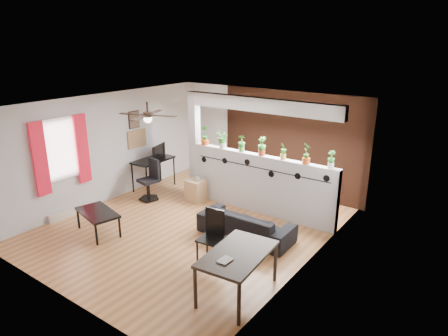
% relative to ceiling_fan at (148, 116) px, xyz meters
% --- Properties ---
extents(room_shell, '(6.30, 7.10, 2.90)m').
position_rel_ceiling_fan_xyz_m(room_shell, '(0.80, 0.30, -1.01)').
color(room_shell, '#9A5F32').
rests_on(room_shell, ground).
extents(partition_wall, '(3.60, 0.18, 1.35)m').
position_rel_ceiling_fan_xyz_m(partition_wall, '(1.60, 1.80, -1.64)').
color(partition_wall, '#BCBCC1').
rests_on(partition_wall, ground).
extents(ceiling_header, '(3.60, 0.18, 0.30)m').
position_rel_ceiling_fan_xyz_m(ceiling_header, '(1.60, 1.80, 0.14)').
color(ceiling_header, silver).
rests_on(ceiling_header, room_shell).
extents(pier_column, '(0.22, 0.20, 2.60)m').
position_rel_ceiling_fan_xyz_m(pier_column, '(-0.31, 1.80, -1.01)').
color(pier_column, '#BCBCC1').
rests_on(pier_column, ground).
extents(brick_panel, '(3.90, 0.05, 2.60)m').
position_rel_ceiling_fan_xyz_m(brick_panel, '(1.60, 3.27, -1.01)').
color(brick_panel, '#A04E2E').
rests_on(brick_panel, ground).
extents(vine_decal, '(3.31, 0.01, 0.30)m').
position_rel_ceiling_fan_xyz_m(vine_decal, '(1.60, 1.70, -1.23)').
color(vine_decal, black).
rests_on(vine_decal, partition_wall).
extents(window_assembly, '(0.09, 1.30, 1.55)m').
position_rel_ceiling_fan_xyz_m(window_assembly, '(-1.76, -0.90, -0.81)').
color(window_assembly, white).
rests_on(window_assembly, room_shell).
extents(baseboard_heater, '(0.08, 1.00, 0.18)m').
position_rel_ceiling_fan_xyz_m(baseboard_heater, '(-1.74, -0.90, -2.22)').
color(baseboard_heater, silver).
rests_on(baseboard_heater, ground).
extents(corkboard, '(0.03, 0.60, 0.45)m').
position_rel_ceiling_fan_xyz_m(corkboard, '(-1.78, 1.25, -0.96)').
color(corkboard, '#946C47').
rests_on(corkboard, room_shell).
extents(framed_art, '(0.03, 0.34, 0.44)m').
position_rel_ceiling_fan_xyz_m(framed_art, '(-1.78, 1.20, -0.46)').
color(framed_art, '#8C7259').
rests_on(framed_art, room_shell).
extents(ceiling_fan, '(1.19, 1.19, 0.43)m').
position_rel_ceiling_fan_xyz_m(ceiling_fan, '(0.00, 0.00, 0.00)').
color(ceiling_fan, black).
rests_on(ceiling_fan, room_shell).
extents(potted_plant_0, '(0.33, 0.33, 0.49)m').
position_rel_ceiling_fan_xyz_m(potted_plant_0, '(0.02, 1.80, -0.71)').
color(potted_plant_0, '#CF4718').
rests_on(potted_plant_0, partition_wall).
extents(potted_plant_1, '(0.26, 0.22, 0.44)m').
position_rel_ceiling_fan_xyz_m(potted_plant_1, '(0.55, 1.80, -0.73)').
color(potted_plant_1, silver).
rests_on(potted_plant_1, partition_wall).
extents(potted_plant_2, '(0.24, 0.22, 0.38)m').
position_rel_ceiling_fan_xyz_m(potted_plant_2, '(1.07, 1.80, -0.76)').
color(potted_plant_2, '#4B9335').
rests_on(potted_plant_2, partition_wall).
extents(potted_plant_3, '(0.21, 0.17, 0.41)m').
position_rel_ceiling_fan_xyz_m(potted_plant_3, '(1.60, 1.80, -0.74)').
color(potted_plant_3, '#AD341B').
rests_on(potted_plant_3, partition_wall).
extents(potted_plant_4, '(0.19, 0.21, 0.37)m').
position_rel_ceiling_fan_xyz_m(potted_plant_4, '(2.13, 1.80, -0.77)').
color(potted_plant_4, gold).
rests_on(potted_plant_4, partition_wall).
extents(potted_plant_5, '(0.30, 0.28, 0.45)m').
position_rel_ceiling_fan_xyz_m(potted_plant_5, '(2.65, 1.80, -0.73)').
color(potted_plant_5, '#CD4F18').
rests_on(potted_plant_5, partition_wall).
extents(potted_plant_6, '(0.18, 0.15, 0.36)m').
position_rel_ceiling_fan_xyz_m(potted_plant_6, '(3.18, 1.80, -0.77)').
color(potted_plant_6, white).
rests_on(potted_plant_6, partition_wall).
extents(sofa, '(1.85, 0.76, 0.54)m').
position_rel_ceiling_fan_xyz_m(sofa, '(1.99, 0.59, -2.05)').
color(sofa, black).
rests_on(sofa, ground).
extents(cube_shelf, '(0.44, 0.39, 0.53)m').
position_rel_ceiling_fan_xyz_m(cube_shelf, '(-0.02, 1.46, -2.05)').
color(cube_shelf, tan).
rests_on(cube_shelf, ground).
extents(cup, '(0.16, 0.16, 0.10)m').
position_rel_ceiling_fan_xyz_m(cup, '(0.03, 1.46, -1.74)').
color(cup, gray).
rests_on(cup, cube_shelf).
extents(computer_desk, '(0.62, 1.13, 0.81)m').
position_rel_ceiling_fan_xyz_m(computer_desk, '(-1.45, 1.46, -1.59)').
color(computer_desk, black).
rests_on(computer_desk, ground).
extents(monitor, '(0.35, 0.15, 0.20)m').
position_rel_ceiling_fan_xyz_m(monitor, '(-1.45, 1.61, -1.41)').
color(monitor, black).
rests_on(monitor, computer_desk).
extents(office_chair, '(0.52, 0.52, 1.00)m').
position_rel_ceiling_fan_xyz_m(office_chair, '(-0.96, 0.87, -1.87)').
color(office_chair, black).
rests_on(office_chair, ground).
extents(dining_table, '(0.92, 1.39, 0.72)m').
position_rel_ceiling_fan_xyz_m(dining_table, '(2.91, -1.07, -1.67)').
color(dining_table, black).
rests_on(dining_table, ground).
extents(book, '(0.17, 0.23, 0.02)m').
position_rel_ceiling_fan_xyz_m(book, '(2.81, -1.37, -1.58)').
color(book, gray).
rests_on(book, dining_table).
extents(folding_chair, '(0.44, 0.44, 0.97)m').
position_rel_ceiling_fan_xyz_m(folding_chair, '(2.01, -0.52, -1.74)').
color(folding_chair, black).
rests_on(folding_chair, ground).
extents(coffee_table, '(1.12, 0.79, 0.47)m').
position_rel_ceiling_fan_xyz_m(coffee_table, '(-0.53, -1.03, -1.89)').
color(coffee_table, black).
rests_on(coffee_table, ground).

